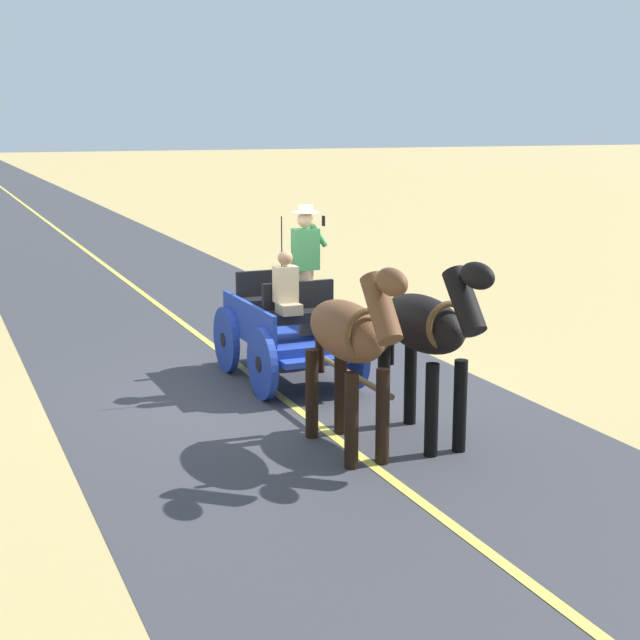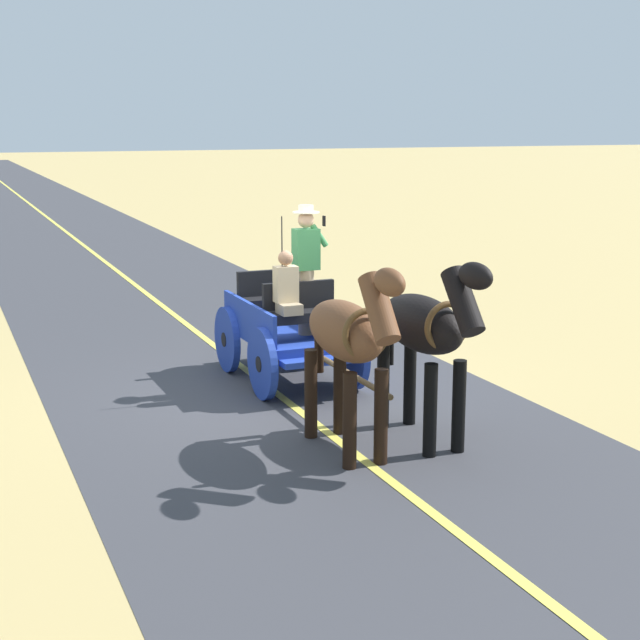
# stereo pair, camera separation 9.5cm
# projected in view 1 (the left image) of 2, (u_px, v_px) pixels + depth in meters

# --- Properties ---
(ground_plane) EXTENTS (200.00, 200.00, 0.00)m
(ground_plane) POSITION_uv_depth(u_px,v_px,m) (274.00, 392.00, 12.94)
(ground_plane) COLOR tan
(road_surface) EXTENTS (5.95, 160.00, 0.01)m
(road_surface) POSITION_uv_depth(u_px,v_px,m) (274.00, 392.00, 12.94)
(road_surface) COLOR #38383D
(road_surface) RESTS_ON ground
(road_centre_stripe) EXTENTS (0.12, 160.00, 0.00)m
(road_centre_stripe) POSITION_uv_depth(u_px,v_px,m) (274.00, 391.00, 12.94)
(road_centre_stripe) COLOR #DBCC4C
(road_centre_stripe) RESTS_ON road_surface
(horse_drawn_carriage) EXTENTS (1.43, 4.50, 2.50)m
(horse_drawn_carriage) POSITION_uv_depth(u_px,v_px,m) (289.00, 325.00, 13.32)
(horse_drawn_carriage) COLOR #1E3899
(horse_drawn_carriage) RESTS_ON ground
(horse_near_side) EXTENTS (0.61, 2.13, 2.21)m
(horse_near_side) POSITION_uv_depth(u_px,v_px,m) (427.00, 329.00, 10.67)
(horse_near_side) COLOR black
(horse_near_side) RESTS_ON ground
(horse_off_side) EXTENTS (0.56, 2.13, 2.21)m
(horse_off_side) POSITION_uv_depth(u_px,v_px,m) (351.00, 337.00, 10.31)
(horse_off_side) COLOR brown
(horse_off_side) RESTS_ON ground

